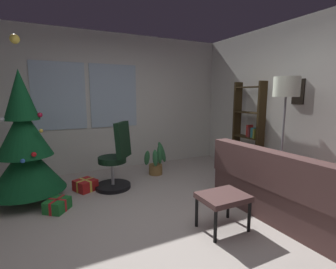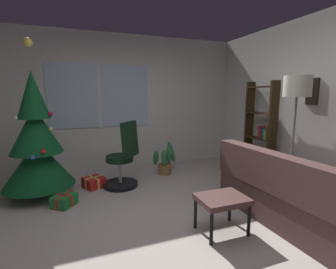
{
  "view_description": "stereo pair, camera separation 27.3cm",
  "coord_description": "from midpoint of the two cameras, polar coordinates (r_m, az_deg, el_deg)",
  "views": [
    {
      "loc": [
        -1.1,
        -2.27,
        1.49
      ],
      "look_at": [
        0.13,
        0.21,
        1.04
      ],
      "focal_mm": 26.38,
      "sensor_mm": 36.0,
      "label": 1
    },
    {
      "loc": [
        -0.85,
        -2.38,
        1.49
      ],
      "look_at": [
        0.13,
        0.21,
        1.04
      ],
      "focal_mm": 26.38,
      "sensor_mm": 36.0,
      "label": 2
    }
  ],
  "objects": [
    {
      "name": "ground_plane",
      "position": [
        2.96,
        1.79,
        -22.12
      ],
      "size": [
        4.92,
        5.16,
        0.1
      ],
      "primitive_type": "cube",
      "color": "#AEA49D"
    },
    {
      "name": "wall_back_with_windows",
      "position": [
        5.05,
        -9.94,
        7.33
      ],
      "size": [
        4.92,
        0.12,
        2.65
      ],
      "color": "silver",
      "rests_on": "ground_plane"
    },
    {
      "name": "wall_right_with_frames",
      "position": [
        4.19,
        35.6,
        5.32
      ],
      "size": [
        0.12,
        5.16,
        2.65
      ],
      "color": "silver",
      "rests_on": "ground_plane"
    },
    {
      "name": "couch",
      "position": [
        3.48,
        33.39,
        -12.6
      ],
      "size": [
        1.77,
        1.92,
        0.85
      ],
      "color": "#4E3432",
      "rests_on": "ground_plane"
    },
    {
      "name": "footstool",
      "position": [
        2.84,
        15.18,
        -14.76
      ],
      "size": [
        0.51,
        0.41,
        0.41
      ],
      "color": "#4E3432",
      "rests_on": "ground_plane"
    },
    {
      "name": "holiday_tree",
      "position": [
        3.97,
        -26.34,
        -2.34
      ],
      "size": [
        0.99,
        0.99,
        2.25
      ],
      "color": "#4C331E",
      "rests_on": "ground_plane"
    },
    {
      "name": "gift_box_red",
      "position": [
        4.2,
        -14.97,
        -10.65
      ],
      "size": [
        0.39,
        0.39,
        0.17
      ],
      "color": "red",
      "rests_on": "ground_plane"
    },
    {
      "name": "gift_box_green",
      "position": [
        3.66,
        -20.89,
        -14.1
      ],
      "size": [
        0.37,
        0.37,
        0.16
      ],
      "color": "#1E722D",
      "rests_on": "ground_plane"
    },
    {
      "name": "office_chair",
      "position": [
        4.03,
        -8.43,
        -6.26
      ],
      "size": [
        0.6,
        0.59,
        1.08
      ],
      "color": "black",
      "rests_on": "ground_plane"
    },
    {
      "name": "bookshelf",
      "position": [
        4.76,
        22.12,
        -0.24
      ],
      "size": [
        0.18,
        0.64,
        1.72
      ],
      "color": "#322612",
      "rests_on": "ground_plane"
    },
    {
      "name": "floor_lamp",
      "position": [
        3.84,
        29.47,
        7.83
      ],
      "size": [
        0.36,
        0.36,
        1.74
      ],
      "color": "slate",
      "rests_on": "ground_plane"
    },
    {
      "name": "potted_plant",
      "position": [
        4.67,
        1.04,
        -6.29
      ],
      "size": [
        0.52,
        0.36,
        0.61
      ],
      "color": "olive",
      "rests_on": "ground_plane"
    }
  ]
}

